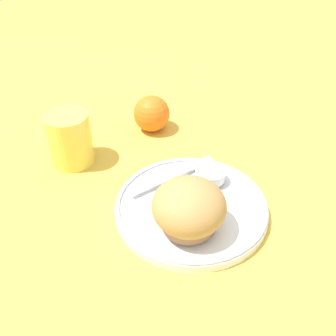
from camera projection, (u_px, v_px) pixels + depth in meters
ground_plane at (184, 218)px, 0.58m from camera, size 3.00×3.00×0.00m
plate at (191, 206)px, 0.59m from camera, size 0.24×0.24×0.02m
muffin at (189, 208)px, 0.52m from camera, size 0.11×0.11×0.07m
cream_ramekin at (210, 174)px, 0.62m from camera, size 0.05×0.05×0.02m
berry_pair at (169, 192)px, 0.59m from camera, size 0.02×0.01×0.01m
butter_knife at (173, 175)px, 0.63m from camera, size 0.17×0.02×0.00m
orange_fruit at (152, 114)px, 0.76m from camera, size 0.07×0.07×0.07m
juice_glass at (70, 139)px, 0.67m from camera, size 0.08×0.08×0.10m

